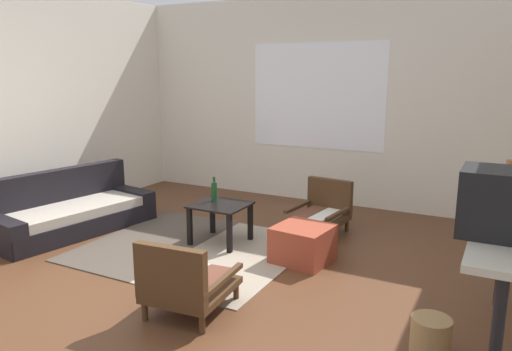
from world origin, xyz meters
TOP-DOWN VIEW (x-y plane):
  - ground_plane at (0.00, 0.00)m, footprint 7.80×7.80m
  - far_wall_with_window at (0.00, 3.06)m, footprint 5.60×0.13m
  - area_rug at (-0.40, 0.70)m, footprint 2.06×1.84m
  - couch at (-1.93, 0.54)m, footprint 1.00×1.83m
  - coffee_table at (-0.25, 0.97)m, footprint 0.55×0.50m
  - armchair_by_window at (0.54, 1.80)m, footprint 0.60×0.65m
  - armchair_striped_foreground at (0.33, -0.42)m, footprint 0.60×0.67m
  - ottoman_orange at (0.69, 0.91)m, footprint 0.53×0.53m
  - console_shelf at (2.32, 0.06)m, footprint 0.36×1.58m
  - crt_television at (2.32, -0.18)m, footprint 0.51×0.36m
  - clay_vase at (2.32, 0.48)m, footprint 0.21×0.21m
  - glass_bottle at (-0.36, 1.05)m, footprint 0.06×0.06m
  - wicker_basket at (1.97, -0.12)m, footprint 0.25×0.25m

SIDE VIEW (x-z plane):
  - ground_plane at x=0.00m, z-range 0.00..0.00m
  - area_rug at x=-0.40m, z-range 0.00..0.01m
  - wicker_basket at x=1.97m, z-range 0.00..0.24m
  - ottoman_orange at x=0.69m, z-range 0.00..0.34m
  - couch at x=-1.93m, z-range -0.13..0.53m
  - armchair_by_window at x=0.54m, z-range -0.04..0.52m
  - armchair_striped_foreground at x=0.33m, z-range -0.04..0.54m
  - coffee_table at x=-0.25m, z-range 0.12..0.53m
  - glass_bottle at x=-0.36m, z-range 0.39..0.65m
  - console_shelf at x=2.32m, z-range 0.32..1.17m
  - clay_vase at x=2.32m, z-range 0.80..1.12m
  - crt_television at x=2.32m, z-range 0.85..1.22m
  - far_wall_with_window at x=0.00m, z-range 0.00..2.70m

